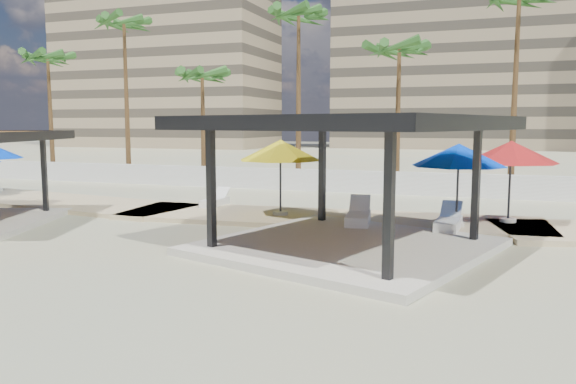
# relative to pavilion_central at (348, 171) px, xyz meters

# --- Properties ---
(ground) EXTENTS (200.00, 200.00, 0.00)m
(ground) POSITION_rel_pavilion_central_xyz_m (-4.00, -2.41, -2.31)
(ground) COLOR tan
(ground) RESTS_ON ground
(promenade) EXTENTS (44.45, 7.97, 0.24)m
(promenade) POSITION_rel_pavilion_central_xyz_m (-2.00, 5.25, -2.25)
(promenade) COLOR #C6B284
(promenade) RESTS_ON ground
(boundary_wall) EXTENTS (56.00, 0.30, 1.20)m
(boundary_wall) POSITION_rel_pavilion_central_xyz_m (-4.00, 13.59, -1.71)
(boundary_wall) COLOR silver
(boundary_wall) RESTS_ON ground
(building_west) EXTENTS (34.00, 16.00, 32.40)m
(building_west) POSITION_rel_pavilion_central_xyz_m (-46.00, 65.59, 12.96)
(building_west) COLOR #937F60
(building_west) RESTS_ON ground
(building_mid) EXTENTS (38.00, 16.00, 30.40)m
(building_mid) POSITION_rel_pavilion_central_xyz_m (0.00, 75.59, 11.96)
(building_mid) COLOR #847259
(building_mid) RESTS_ON ground
(pavilion_central) EXTENTS (9.63, 9.63, 3.87)m
(pavilion_central) POSITION_rel_pavilion_central_xyz_m (0.00, 0.00, 0.00)
(pavilion_central) COLOR beige
(pavilion_central) RESTS_ON ground
(umbrella_b) EXTENTS (3.50, 3.50, 2.89)m
(umbrella_b) POSITION_rel_pavilion_central_xyz_m (-3.67, 4.35, 0.35)
(umbrella_b) COLOR beige
(umbrella_b) RESTS_ON promenade
(umbrella_c) EXTENTS (3.60, 3.60, 2.90)m
(umbrella_c) POSITION_rel_pavilion_central_xyz_m (4.56, 5.56, 0.36)
(umbrella_c) COLOR beige
(umbrella_c) RESTS_ON promenade
(umbrella_d) EXTENTS (3.53, 3.53, 2.82)m
(umbrella_d) POSITION_rel_pavilion_central_xyz_m (2.85, 4.06, 0.30)
(umbrella_d) COLOR beige
(umbrella_d) RESTS_ON promenade
(lounger_a) EXTENTS (0.65, 1.89, 0.71)m
(lounger_a) POSITION_rel_pavilion_central_xyz_m (-7.20, 5.79, -1.96)
(lounger_a) COLOR silver
(lounger_a) RESTS_ON promenade
(lounger_b) EXTENTS (1.10, 2.45, 0.90)m
(lounger_b) POSITION_rel_pavilion_central_xyz_m (-0.42, 3.44, -1.92)
(lounger_b) COLOR silver
(lounger_b) RESTS_ON promenade
(lounger_c) EXTENTS (0.83, 2.23, 0.83)m
(lounger_c) POSITION_rel_pavilion_central_xyz_m (2.63, 3.44, -1.93)
(lounger_c) COLOR silver
(lounger_c) RESTS_ON promenade
(palm_a) EXTENTS (3.00, 3.00, 9.01)m
(palm_a) POSITION_rel_pavilion_central_xyz_m (-25.00, 15.89, 5.55)
(palm_a) COLOR brown
(palm_a) RESTS_ON ground
(palm_b) EXTENTS (3.00, 3.00, 11.08)m
(palm_b) POSITION_rel_pavilion_central_xyz_m (-19.00, 16.29, 7.49)
(palm_b) COLOR brown
(palm_b) RESTS_ON ground
(palm_c) EXTENTS (3.00, 3.00, 7.48)m
(palm_c) POSITION_rel_pavilion_central_xyz_m (-13.00, 15.69, 4.10)
(palm_c) COLOR brown
(palm_c) RESTS_ON ground
(palm_d) EXTENTS (3.00, 3.00, 10.88)m
(palm_d) POSITION_rel_pavilion_central_xyz_m (-7.00, 16.49, 7.30)
(palm_d) COLOR brown
(palm_d) RESTS_ON ground
(palm_e) EXTENTS (3.00, 3.00, 8.58)m
(palm_e) POSITION_rel_pavilion_central_xyz_m (-1.00, 15.99, 5.15)
(palm_e) COLOR brown
(palm_e) RESTS_ON ground
(palm_f) EXTENTS (3.00, 3.00, 10.98)m
(palm_f) POSITION_rel_pavilion_central_xyz_m (5.00, 16.19, 7.39)
(palm_f) COLOR brown
(palm_f) RESTS_ON ground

